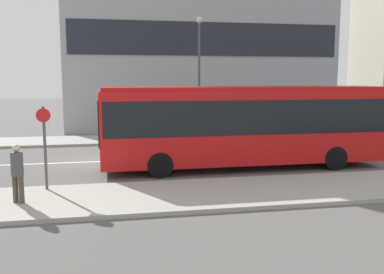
{
  "coord_description": "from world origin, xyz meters",
  "views": [
    {
      "loc": [
        0.41,
        -18.94,
        3.68
      ],
      "look_at": [
        3.69,
        -2.13,
        1.29
      ],
      "focal_mm": 40.0,
      "sensor_mm": 36.0,
      "label": 1
    }
  ],
  "objects": [
    {
      "name": "parked_car_0",
      "position": [
        12.98,
        3.58,
        0.65
      ],
      "size": [
        4.44,
        1.84,
        1.39
      ],
      "color": "navy",
      "rests_on": "ground_plane"
    },
    {
      "name": "pedestrian_near_stop",
      "position": [
        -2.18,
        -6.37,
        1.09
      ],
      "size": [
        0.34,
        0.34,
        1.69
      ],
      "rotation": [
        0.0,
        0.0,
        -0.47
      ],
      "color": "#4C4233",
      "rests_on": "sidewalk_near"
    },
    {
      "name": "bus_stop_sign",
      "position": [
        -1.61,
        -4.97,
        1.68
      ],
      "size": [
        0.44,
        0.12,
        2.65
      ],
      "color": "#4C4C51",
      "rests_on": "sidewalk_near"
    },
    {
      "name": "street_lamp",
      "position": [
        5.59,
        5.46,
        4.37
      ],
      "size": [
        0.36,
        0.36,
        6.96
      ],
      "color": "#4C4C51",
      "rests_on": "sidewalk_far"
    },
    {
      "name": "sidewalk_far",
      "position": [
        0.0,
        6.25,
        0.07
      ],
      "size": [
        44.0,
        3.5,
        0.13
      ],
      "color": "#A39E93",
      "rests_on": "ground_plane"
    },
    {
      "name": "sidewalk_near",
      "position": [
        0.0,
        -6.25,
        0.07
      ],
      "size": [
        44.0,
        3.5,
        0.13
      ],
      "color": "#A39E93",
      "rests_on": "ground_plane"
    },
    {
      "name": "lane_centerline",
      "position": [
        0.0,
        0.0,
        0.0
      ],
      "size": [
        41.8,
        0.16,
        0.01
      ],
      "color": "silver",
      "rests_on": "ground_plane"
    },
    {
      "name": "city_bus",
      "position": [
        5.72,
        -2.43,
        1.91
      ],
      "size": [
        11.39,
        2.49,
        3.32
      ],
      "rotation": [
        0.0,
        0.0,
        -0.08
      ],
      "color": "red",
      "rests_on": "ground_plane"
    },
    {
      "name": "ground_plane",
      "position": [
        0.0,
        0.0,
        0.0
      ],
      "size": [
        120.0,
        120.0,
        0.0
      ],
      "primitive_type": "plane",
      "color": "#595654"
    }
  ]
}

